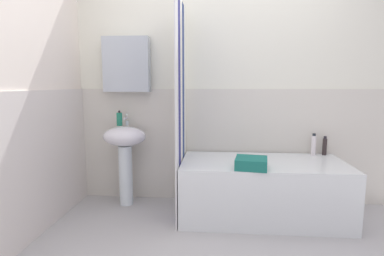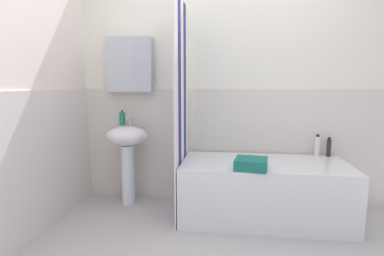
{
  "view_description": "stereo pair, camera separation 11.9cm",
  "coord_description": "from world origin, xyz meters",
  "px_view_note": "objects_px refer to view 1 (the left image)",
  "views": [
    {
      "loc": [
        -0.07,
        -1.97,
        1.25
      ],
      "look_at": [
        -0.3,
        0.68,
        0.87
      ],
      "focal_mm": 28.57,
      "sensor_mm": 36.0,
      "label": 1
    },
    {
      "loc": [
        0.05,
        -1.96,
        1.25
      ],
      "look_at": [
        -0.3,
        0.68,
        0.87
      ],
      "focal_mm": 28.57,
      "sensor_mm": 36.0,
      "label": 2
    }
  ],
  "objects_px": {
    "bathtub": "(262,189)",
    "towel_folded": "(251,163)",
    "shampoo_bottle": "(314,145)",
    "sink": "(125,148)",
    "soap_dispenser": "(119,119)",
    "body_wash_bottle": "(325,146)"
  },
  "relations": [
    {
      "from": "shampoo_bottle",
      "to": "towel_folded",
      "type": "xyz_separation_m",
      "value": [
        -0.68,
        -0.55,
        -0.06
      ]
    },
    {
      "from": "soap_dispenser",
      "to": "bathtub",
      "type": "relative_size",
      "value": 0.11
    },
    {
      "from": "sink",
      "to": "towel_folded",
      "type": "xyz_separation_m",
      "value": [
        1.24,
        -0.43,
        -0.02
      ]
    },
    {
      "from": "soap_dispenser",
      "to": "towel_folded",
      "type": "distance_m",
      "value": 1.44
    },
    {
      "from": "soap_dispenser",
      "to": "body_wash_bottle",
      "type": "relative_size",
      "value": 0.83
    },
    {
      "from": "soap_dispenser",
      "to": "body_wash_bottle",
      "type": "bearing_deg",
      "value": 1.68
    },
    {
      "from": "sink",
      "to": "soap_dispenser",
      "type": "height_order",
      "value": "soap_dispenser"
    },
    {
      "from": "sink",
      "to": "towel_folded",
      "type": "bearing_deg",
      "value": -19.37
    },
    {
      "from": "bathtub",
      "to": "towel_folded",
      "type": "distance_m",
      "value": 0.43
    },
    {
      "from": "sink",
      "to": "bathtub",
      "type": "bearing_deg",
      "value": -7.59
    },
    {
      "from": "bathtub",
      "to": "body_wash_bottle",
      "type": "bearing_deg",
      "value": 25.78
    },
    {
      "from": "bathtub",
      "to": "shampoo_bottle",
      "type": "xyz_separation_m",
      "value": [
        0.54,
        0.3,
        0.37
      ]
    },
    {
      "from": "shampoo_bottle",
      "to": "towel_folded",
      "type": "bearing_deg",
      "value": -141.06
    },
    {
      "from": "soap_dispenser",
      "to": "sink",
      "type": "bearing_deg",
      "value": -45.29
    },
    {
      "from": "shampoo_bottle",
      "to": "towel_folded",
      "type": "relative_size",
      "value": 0.85
    },
    {
      "from": "soap_dispenser",
      "to": "towel_folded",
      "type": "xyz_separation_m",
      "value": [
        1.31,
        -0.51,
        -0.31
      ]
    },
    {
      "from": "sink",
      "to": "body_wash_bottle",
      "type": "height_order",
      "value": "sink"
    },
    {
      "from": "towel_folded",
      "to": "sink",
      "type": "bearing_deg",
      "value": 160.63
    },
    {
      "from": "soap_dispenser",
      "to": "bathtub",
      "type": "distance_m",
      "value": 1.59
    },
    {
      "from": "sink",
      "to": "bathtub",
      "type": "relative_size",
      "value": 0.54
    },
    {
      "from": "body_wash_bottle",
      "to": "towel_folded",
      "type": "height_order",
      "value": "body_wash_bottle"
    },
    {
      "from": "sink",
      "to": "body_wash_bottle",
      "type": "xyz_separation_m",
      "value": [
        2.03,
        0.13,
        0.02
      ]
    }
  ]
}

